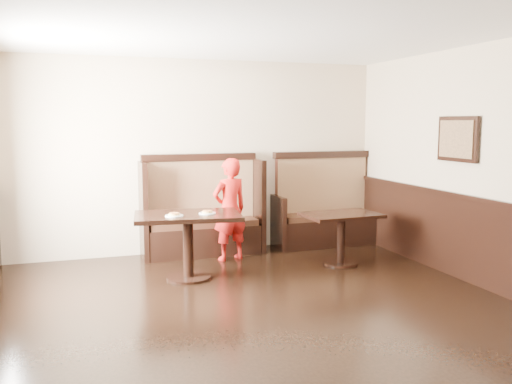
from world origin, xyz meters
name	(u,v)px	position (x,y,z in m)	size (l,w,h in m)	color
ground	(285,338)	(0.00, 0.00, 0.00)	(7.00, 7.00, 0.00)	black
room_shell	(243,260)	(-0.30, 0.28, 0.67)	(7.00, 7.00, 7.00)	#C5B38F
booth_main	(202,218)	(0.00, 3.30, 0.53)	(1.75, 0.72, 1.45)	black
booth_neighbor	(324,214)	(1.95, 3.29, 0.48)	(1.65, 0.72, 1.45)	black
table_main	(188,229)	(-0.44, 2.09, 0.62)	(1.35, 0.94, 0.80)	black
table_neighbor	(341,226)	(1.64, 2.12, 0.52)	(1.03, 0.70, 0.69)	black
child	(230,209)	(0.29, 2.83, 0.71)	(0.52, 0.34, 1.42)	red
pizza_plate_left	(174,215)	(-0.63, 1.98, 0.82)	(0.22, 0.22, 0.04)	white
pizza_plate_right	(207,212)	(-0.21, 2.03, 0.82)	(0.21, 0.21, 0.04)	white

